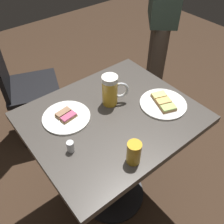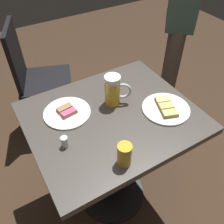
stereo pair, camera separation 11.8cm
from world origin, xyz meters
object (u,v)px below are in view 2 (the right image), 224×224
at_px(plate_near, 166,108).
at_px(beer_mug, 113,90).
at_px(salt_shaker, 65,142).
at_px(cafe_chair, 35,75).
at_px(plate_far, 67,112).
at_px(beer_glass_small, 124,155).
at_px(patron_standing, 181,15).

relative_size(plate_near, beer_mug, 1.46).
xyz_separation_m(salt_shaker, cafe_chair, (0.94, -0.11, -0.26)).
bearing_deg(plate_far, cafe_chair, -2.17).
bearing_deg(beer_mug, beer_glass_small, 155.76).
xyz_separation_m(plate_far, patron_standing, (0.31, -0.97, 0.17)).
bearing_deg(beer_glass_small, cafe_chair, 2.87).
distance_m(plate_far, beer_glass_small, 0.40).
xyz_separation_m(plate_far, beer_mug, (-0.05, -0.24, 0.07)).
height_order(plate_near, salt_shaker, salt_shaker).
distance_m(plate_near, plate_far, 0.49).
xyz_separation_m(beer_glass_small, salt_shaker, (0.20, 0.17, -0.03)).
bearing_deg(beer_glass_small, salt_shaker, 40.43).
relative_size(beer_glass_small, patron_standing, 0.07).
distance_m(beer_glass_small, cafe_chair, 1.18).
bearing_deg(plate_far, salt_shaker, 154.84).
xyz_separation_m(beer_mug, beer_glass_small, (-0.34, 0.15, -0.03)).
bearing_deg(salt_shaker, beer_glass_small, -139.57).
relative_size(plate_far, beer_mug, 1.42).
relative_size(plate_far, beer_glass_small, 2.19).
xyz_separation_m(plate_near, salt_shaker, (0.04, 0.52, 0.02)).
xyz_separation_m(salt_shaker, patron_standing, (0.49, -1.06, 0.15)).
distance_m(beer_mug, patron_standing, 0.82).
xyz_separation_m(plate_near, cafe_chair, (0.98, 0.41, -0.24)).
bearing_deg(beer_glass_small, plate_far, 12.51).
height_order(plate_near, patron_standing, patron_standing).
distance_m(cafe_chair, patron_standing, 1.12).
distance_m(plate_near, patron_standing, 0.78).
bearing_deg(plate_near, beer_glass_small, 114.48).
bearing_deg(plate_near, salt_shaker, 85.51).
relative_size(beer_mug, beer_glass_small, 1.55).
bearing_deg(plate_far, beer_glass_small, -167.49).
height_order(plate_near, beer_glass_small, beer_glass_small).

